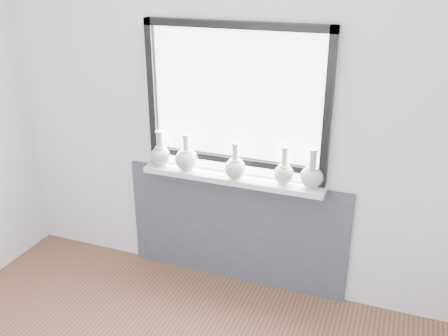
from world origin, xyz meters
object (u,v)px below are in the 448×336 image
(windowsill, at_px, (232,178))
(vase_b, at_px, (186,158))
(vase_d, at_px, (284,172))
(vase_e, at_px, (312,175))
(vase_a, at_px, (161,154))
(vase_c, at_px, (235,167))

(windowsill, bearing_deg, vase_b, -178.04)
(vase_d, xyz_separation_m, vase_e, (0.19, 0.00, 0.01))
(windowsill, height_order, vase_a, vase_a)
(windowsill, xyz_separation_m, vase_e, (0.56, 0.01, 0.11))
(windowsill, relative_size, vase_b, 4.92)
(vase_c, height_order, vase_d, vase_d)
(vase_d, bearing_deg, windowsill, -179.00)
(vase_c, distance_m, vase_e, 0.53)
(windowsill, height_order, vase_b, vase_b)
(vase_b, xyz_separation_m, vase_d, (0.72, 0.02, -0.01))
(vase_b, bearing_deg, windowsill, 1.96)
(vase_d, height_order, vase_e, vase_e)
(vase_b, height_order, vase_c, vase_b)
(vase_c, bearing_deg, vase_b, 177.27)
(vase_a, bearing_deg, vase_e, 0.35)
(vase_a, xyz_separation_m, vase_e, (1.12, 0.01, 0.00))
(vase_b, height_order, vase_d, vase_b)
(windowsill, relative_size, vase_e, 4.88)
(vase_d, bearing_deg, vase_a, -179.66)
(vase_a, bearing_deg, vase_c, -2.97)
(vase_c, xyz_separation_m, vase_d, (0.34, 0.04, -0.00))
(vase_a, bearing_deg, windowsill, -0.10)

